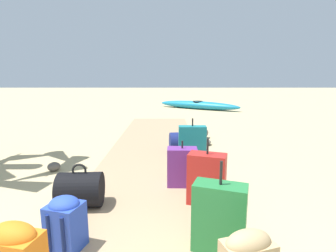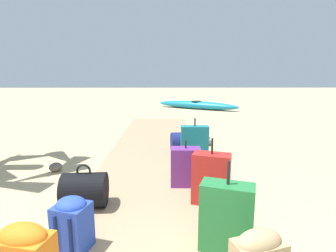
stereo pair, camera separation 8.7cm
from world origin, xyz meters
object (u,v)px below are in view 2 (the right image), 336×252
suitcase_red (211,179)px  backpack_blue (72,222)px  suitcase_purple (185,167)px  duffel_bag_black (85,190)px  duffel_bag_navy (187,142)px  suitcase_green (227,217)px  kayak (196,105)px  suitcase_teal (194,147)px

suitcase_red → backpack_blue: bearing=-147.7°
suitcase_purple → duffel_bag_black: (-1.19, -0.59, -0.06)m
duffel_bag_navy → suitcase_purple: suitcase_purple is taller
suitcase_green → kayak: 10.45m
backpack_blue → duffel_bag_navy: 3.21m
backpack_blue → suitcase_green: bearing=-0.7°
suitcase_teal → suitcase_purple: suitcase_teal is taller
suitcase_green → duffel_bag_navy: (-0.09, 2.99, -0.10)m
suitcase_teal → duffel_bag_navy: (-0.05, 0.91, -0.15)m
suitcase_green → suitcase_teal: (-0.05, 2.07, 0.05)m
kayak → suitcase_teal: bearing=-96.9°
suitcase_red → duffel_bag_black: 1.45m
suitcase_green → duffel_bag_navy: bearing=91.8°
suitcase_red → duffel_bag_black: bearing=-177.5°
suitcase_teal → backpack_blue: (-1.26, -2.06, -0.09)m
suitcase_green → suitcase_teal: suitcase_teal is taller
duffel_bag_navy → duffel_bag_black: size_ratio=1.28×
suitcase_green → duffel_bag_black: bearing=151.1°
suitcase_purple → suitcase_red: size_ratio=0.80×
suitcase_red → kayak: bearing=84.3°
duffel_bag_navy → suitcase_teal: bearing=-87.1°
suitcase_red → duffel_bag_navy: bearing=92.9°
suitcase_teal → duffel_bag_black: (-1.38, -1.29, -0.15)m
suitcase_teal → suitcase_purple: 0.73m
suitcase_green → duffel_bag_navy: 2.99m
duffel_bag_navy → kayak: bearing=81.9°
backpack_blue → kayak: 10.63m
suitcase_green → backpack_blue: suitcase_green is taller
suitcase_teal → backpack_blue: suitcase_teal is taller
duffel_bag_navy → duffel_bag_black: duffel_bag_black is taller
duffel_bag_black → kayak: duffel_bag_black is taller
duffel_bag_black → duffel_bag_navy: bearing=58.7°
backpack_blue → duffel_bag_black: duffel_bag_black is taller
suitcase_purple → suitcase_red: (0.26, -0.52, 0.04)m
backpack_blue → suitcase_red: bearing=32.3°
backpack_blue → suitcase_red: size_ratio=0.61×
duffel_bag_navy → duffel_bag_black: (-1.34, -2.20, 0.00)m
suitcase_purple → duffel_bag_black: size_ratio=1.23×
suitcase_teal → suitcase_red: suitcase_teal is taller
suitcase_teal → suitcase_purple: size_ratio=1.31×
suitcase_green → kayak: (0.96, 10.40, -0.19)m
backpack_blue → suitcase_teal: bearing=58.5°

